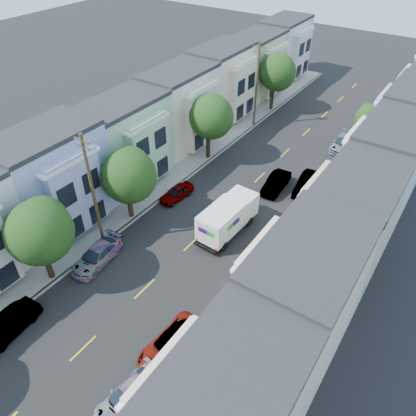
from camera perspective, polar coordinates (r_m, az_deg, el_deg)
ground at (r=31.11m, az=-8.92°, el=-11.19°), size 160.00×160.00×0.00m
road_slab at (r=40.12m, az=5.26°, el=2.35°), size 12.00×70.00×0.02m
curb_left at (r=42.73m, az=-1.79°, el=5.09°), size 0.30×70.00×0.15m
curb_right at (r=38.21m, az=13.14°, el=-0.60°), size 0.30×70.00×0.15m
sidewalk_left at (r=43.39m, az=-3.20°, el=5.60°), size 2.60×70.00×0.15m
sidewalk_right at (r=37.92m, az=14.92°, el=-1.29°), size 2.60×70.00×0.15m
centerline at (r=40.12m, az=5.26°, el=2.33°), size 0.12×70.00×0.01m
townhouse_row_left at (r=45.51m, az=-7.06°, el=6.93°), size 5.00×70.00×8.50m
townhouse_row_right at (r=37.38m, az=20.24°, el=-3.42°), size 5.00×70.00×8.50m
tree_b at (r=30.32m, az=-22.70°, el=-3.11°), size 4.70×4.70×7.20m
tree_c at (r=34.65m, az=-11.19°, el=4.46°), size 4.70×4.70×6.93m
tree_d at (r=42.74m, az=0.35°, el=12.69°), size 4.63×4.63×7.34m
tree_e at (r=54.99m, az=9.64°, el=18.27°), size 4.70×4.70×7.51m
tree_far_r at (r=47.64m, az=21.55°, el=11.48°), size 3.10×3.10×5.61m
utility_pole_near at (r=32.30m, az=-15.87°, el=2.16°), size 1.60×0.26×10.00m
utility_pole_far at (r=50.46m, az=6.83°, el=16.72°), size 1.60×0.26×10.00m
fedex_truck at (r=34.24m, az=2.78°, el=-1.27°), size 2.38×6.19×2.97m
lead_sedan at (r=40.39m, az=9.53°, el=3.46°), size 1.83×4.50×1.47m
parked_left_b at (r=30.83m, az=-26.22°, el=-14.61°), size 1.95×4.49×1.45m
parked_left_c at (r=33.32m, az=-15.34°, el=-6.49°), size 2.40×4.80×1.39m
parked_left_d at (r=38.81m, az=-4.41°, el=2.16°), size 1.90×4.07×1.28m
parked_right_a at (r=25.88m, az=-11.12°, el=-24.54°), size 2.26×4.50×1.30m
parked_right_b at (r=27.20m, az=-5.10°, el=-18.57°), size 2.60×5.12×1.39m
parked_right_c at (r=40.79m, az=13.76°, el=3.27°), size 2.08×4.77×1.54m
parked_right_d at (r=49.27m, az=18.42°, el=8.73°), size 2.25×4.85×1.42m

